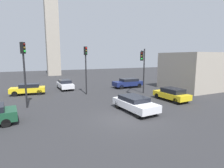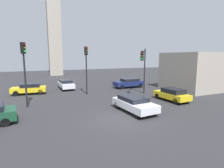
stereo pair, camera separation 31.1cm
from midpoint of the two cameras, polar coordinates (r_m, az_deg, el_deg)
The scene contains 11 objects.
ground_plane at distance 13.59m, azimuth 2.88°, elevation -11.23°, with size 104.15×104.15×0.00m, color #2D2D30.
traffic_light_0 at distance 17.71m, azimuth -26.98°, elevation 5.99°, with size 0.48×0.46×5.92m.
traffic_light_1 at distance 21.83m, azimuth -8.86°, elevation 7.09°, with size 0.38×0.49×5.85m.
traffic_light_2 at distance 21.46m, azimuth 9.56°, elevation 6.69°, with size 2.00×2.24×5.63m.
car_1 at distance 24.29m, azimuth -25.75°, elevation -1.40°, with size 4.15×2.03×1.34m.
car_2 at distance 19.86m, azimuth 18.29°, elevation -3.10°, with size 1.91×3.99×1.35m.
car_3 at distance 26.42m, azimuth -15.27°, elevation -0.09°, with size 1.84×4.14×1.32m.
car_4 at distance 26.91m, azimuth 4.87°, elevation 0.43°, with size 4.52×1.86×1.37m.
car_5 at distance 15.31m, azimuth 6.76°, elevation -6.20°, with size 2.27×4.49×1.29m.
building_flank at distance 29.31m, azimuth 27.07°, elevation 3.84°, with size 11.32×6.86×5.21m, color #A89E8E.
skyline_tower at distance 48.38m, azimuth -19.29°, elevation 21.56°, with size 3.08×3.08×31.42m, color #A89E8E.
Camera 1 is at (-6.12, -11.22, 4.66)m, focal length 28.33 mm.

